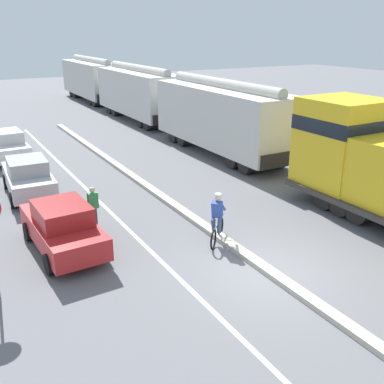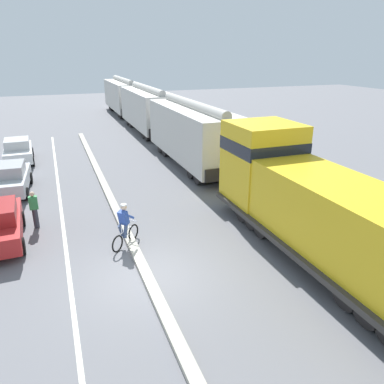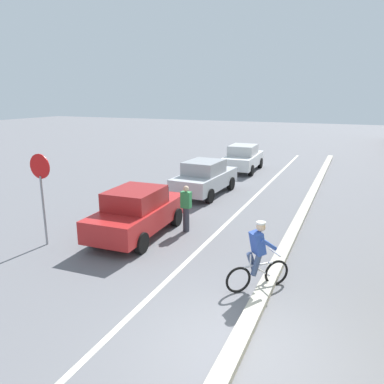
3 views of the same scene
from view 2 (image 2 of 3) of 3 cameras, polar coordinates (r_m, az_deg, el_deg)
The scene contains 11 objects.
ground_plane at distance 12.83m, azimuth -6.98°, elevation -12.70°, with size 120.00×120.00×0.00m, color slate.
median_curb at distance 18.04m, azimuth -11.63°, elevation -2.44°, with size 0.36×36.00×0.16m, color #B2AD9E.
lane_stripe at distance 17.92m, azimuth -19.20°, elevation -3.64°, with size 0.14×36.00×0.01m, color silver.
locomotive at distance 14.14m, azimuth 17.84°, elevation -2.08°, with size 3.10×11.61×4.20m.
hopper_car_lead at distance 24.30m, azimuth 0.11°, elevation 8.89°, with size 2.90×10.60×4.18m.
hopper_car_middle at distance 35.23m, azimuth -6.74°, elevation 12.43°, with size 2.90×10.60×4.18m.
hopper_car_trailing at distance 46.49m, azimuth -10.39°, elevation 14.20°, with size 2.90×10.60×4.18m.
parked_car_silver at distance 21.71m, azimuth -25.99°, elevation 1.89°, with size 1.99×4.28×1.62m.
parked_car_white at distance 27.68m, azimuth -24.97°, elevation 5.74°, with size 1.95×4.26×1.62m.
cyclist at distance 14.42m, azimuth -10.24°, elevation -5.21°, with size 1.27×1.23×1.71m.
pedestrian_by_cars at distance 16.97m, azimuth -22.90°, elevation -2.41°, with size 0.34×0.22×1.62m.
Camera 2 is at (-2.32, -10.49, 7.02)m, focal length 35.00 mm.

